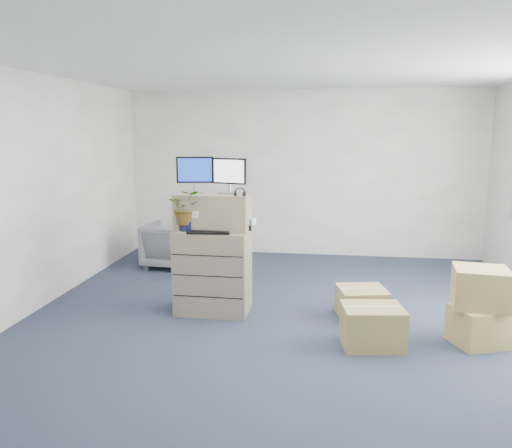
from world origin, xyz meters
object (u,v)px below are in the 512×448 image
Objects in this scene: filing_cabinet_lower at (213,271)px; water_bottle at (223,220)px; monitor_left at (195,173)px; keyboard at (209,232)px; office_chair at (171,243)px; potted_plant at (186,212)px; monitor_right at (229,174)px.

filing_cabinet_lower is 4.26× the size of water_bottle.
water_bottle is at bearing -20.91° from monitor_left.
keyboard is at bearing -58.52° from monitor_left.
monitor_left is 1.83× the size of water_bottle.
monitor_left reaches higher than office_chair.
filing_cabinet_lower is at bearing 22.76° from potted_plant.
keyboard is 2.38m from office_chair.
monitor_right is at bearing 41.80° from keyboard.
office_chair is (-1.23, 1.84, -0.72)m from water_bottle.
office_chair is (-0.84, 1.97, -0.83)m from potted_plant.
monitor_right is 0.84× the size of keyboard.
water_bottle is 0.43m from potted_plant.
water_bottle reaches higher than office_chair.
office_chair is at bearing 140.33° from monitor_right.
keyboard reaches higher than filing_cabinet_lower.
filing_cabinet_lower is at bearing 125.87° from office_chair.
monitor_right is at bearing 26.15° from water_bottle.
water_bottle is at bearing 19.21° from potted_plant.
keyboard is at bearing -125.41° from water_bottle.
monitor_right reaches higher than office_chair.
filing_cabinet_lower is 1.18m from monitor_left.
filing_cabinet_lower is 1.28× the size of office_chair.
filing_cabinet_lower is at bearing -31.73° from monitor_left.
monitor_left is 0.64m from water_bottle.
office_chair is at bearing 123.90° from water_bottle.
filing_cabinet_lower is 0.62m from water_bottle.
keyboard is 1.05× the size of potted_plant.
monitor_right is 0.54m from water_bottle.
monitor_left reaches higher than potted_plant.
water_bottle reaches higher than keyboard.
office_chair is at bearing 105.93° from monitor_left.
monitor_left reaches higher than filing_cabinet_lower.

